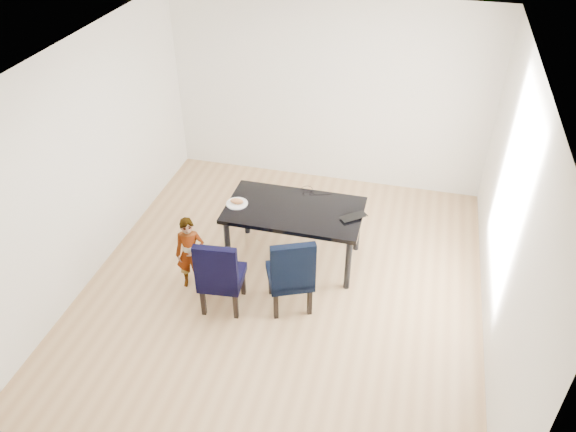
% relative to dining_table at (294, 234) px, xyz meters
% --- Properties ---
extents(floor, '(4.50, 5.00, 0.01)m').
position_rel_dining_table_xyz_m(floor, '(0.00, -0.50, -0.38)').
color(floor, tan).
rests_on(floor, ground).
extents(ceiling, '(4.50, 5.00, 0.01)m').
position_rel_dining_table_xyz_m(ceiling, '(0.00, -0.50, 2.33)').
color(ceiling, white).
rests_on(ceiling, wall_back).
extents(wall_back, '(4.50, 0.01, 2.70)m').
position_rel_dining_table_xyz_m(wall_back, '(0.00, 2.00, 0.98)').
color(wall_back, white).
rests_on(wall_back, ground).
extents(wall_front, '(4.50, 0.01, 2.70)m').
position_rel_dining_table_xyz_m(wall_front, '(0.00, -3.00, 0.98)').
color(wall_front, white).
rests_on(wall_front, ground).
extents(wall_left, '(0.01, 5.00, 2.70)m').
position_rel_dining_table_xyz_m(wall_left, '(-2.25, -0.50, 0.98)').
color(wall_left, silver).
rests_on(wall_left, ground).
extents(wall_right, '(0.01, 5.00, 2.70)m').
position_rel_dining_table_xyz_m(wall_right, '(2.25, -0.50, 0.98)').
color(wall_right, silver).
rests_on(wall_right, ground).
extents(dining_table, '(1.60, 0.90, 0.75)m').
position_rel_dining_table_xyz_m(dining_table, '(0.00, 0.00, 0.00)').
color(dining_table, black).
rests_on(dining_table, floor).
extents(chair_left, '(0.50, 0.52, 0.95)m').
position_rel_dining_table_xyz_m(chair_left, '(-0.57, -0.97, 0.10)').
color(chair_left, black).
rests_on(chair_left, floor).
extents(chair_right, '(0.63, 0.64, 0.98)m').
position_rel_dining_table_xyz_m(chair_right, '(0.14, -0.78, 0.11)').
color(chair_right, black).
rests_on(chair_right, floor).
extents(child, '(0.39, 0.31, 0.92)m').
position_rel_dining_table_xyz_m(child, '(-1.03, -0.75, 0.09)').
color(child, '#FF5C15').
rests_on(child, floor).
extents(plate, '(0.31, 0.31, 0.01)m').
position_rel_dining_table_xyz_m(plate, '(-0.68, -0.07, 0.38)').
color(plate, white).
rests_on(plate, dining_table).
extents(sandwich, '(0.18, 0.13, 0.07)m').
position_rel_dining_table_xyz_m(sandwich, '(-0.68, -0.08, 0.42)').
color(sandwich, '#AD6C3D').
rests_on(sandwich, plate).
extents(laptop, '(0.37, 0.36, 0.02)m').
position_rel_dining_table_xyz_m(laptop, '(0.67, 0.02, 0.39)').
color(laptop, black).
rests_on(laptop, dining_table).
extents(cable_tangle, '(0.17, 0.17, 0.01)m').
position_rel_dining_table_xyz_m(cable_tangle, '(0.09, 0.35, 0.38)').
color(cable_tangle, black).
rests_on(cable_tangle, dining_table).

